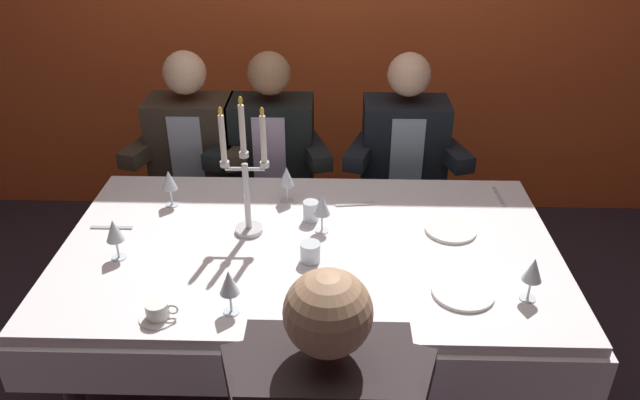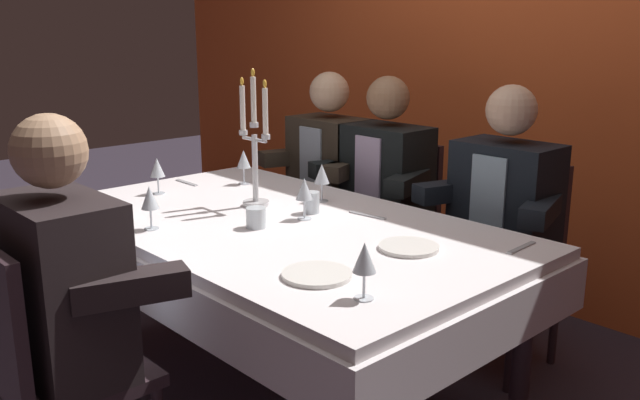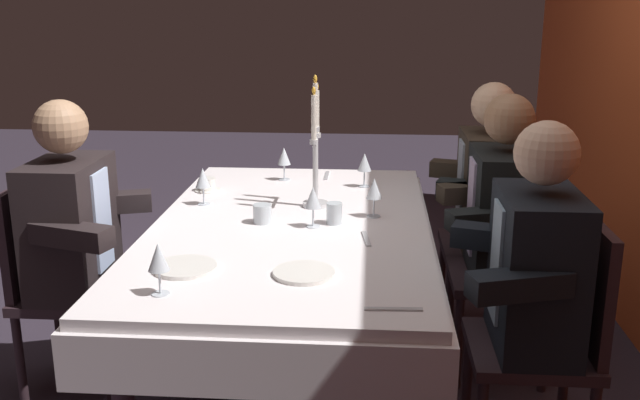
# 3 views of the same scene
# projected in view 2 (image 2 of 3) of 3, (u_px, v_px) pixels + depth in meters

# --- Properties ---
(ground_plane) EXTENTS (12.00, 12.00, 0.00)m
(ground_plane) POSITION_uv_depth(u_px,v_px,m) (281.00, 393.00, 2.79)
(ground_plane) COLOR #302834
(back_wall) EXTENTS (6.00, 0.12, 2.70)m
(back_wall) POSITION_uv_depth(u_px,v_px,m) (520.00, 49.00, 3.55)
(back_wall) COLOR #DE5726
(back_wall) RESTS_ON ground_plane
(dining_table) EXTENTS (1.94, 1.14, 0.74)m
(dining_table) POSITION_uv_depth(u_px,v_px,m) (278.00, 250.00, 2.63)
(dining_table) COLOR white
(dining_table) RESTS_ON ground_plane
(candelabra) EXTENTS (0.19, 0.11, 0.57)m
(candelabra) POSITION_uv_depth(u_px,v_px,m) (255.00, 151.00, 2.77)
(candelabra) COLOR silver
(candelabra) RESTS_ON dining_table
(dinner_plate_0) EXTENTS (0.21, 0.21, 0.01)m
(dinner_plate_0) POSITION_uv_depth(u_px,v_px,m) (317.00, 274.00, 2.03)
(dinner_plate_0) COLOR white
(dinner_plate_0) RESTS_ON dining_table
(dinner_plate_1) EXTENTS (0.20, 0.20, 0.01)m
(dinner_plate_1) POSITION_uv_depth(u_px,v_px,m) (409.00, 247.00, 2.28)
(dinner_plate_1) COLOR white
(dinner_plate_1) RESTS_ON dining_table
(wine_glass_0) EXTENTS (0.07, 0.07, 0.16)m
(wine_glass_0) POSITION_uv_depth(u_px,v_px,m) (364.00, 260.00, 1.83)
(wine_glass_0) COLOR silver
(wine_glass_0) RESTS_ON dining_table
(wine_glass_1) EXTENTS (0.07, 0.07, 0.16)m
(wine_glass_1) POSITION_uv_depth(u_px,v_px,m) (150.00, 199.00, 2.47)
(wine_glass_1) COLOR silver
(wine_glass_1) RESTS_ON dining_table
(wine_glass_2) EXTENTS (0.07, 0.07, 0.16)m
(wine_glass_2) POSITION_uv_depth(u_px,v_px,m) (244.00, 160.00, 3.19)
(wine_glass_2) COLOR silver
(wine_glass_2) RESTS_ON dining_table
(wine_glass_3) EXTENTS (0.07, 0.07, 0.16)m
(wine_glass_3) POSITION_uv_depth(u_px,v_px,m) (304.00, 190.00, 2.60)
(wine_glass_3) COLOR silver
(wine_glass_3) RESTS_ON dining_table
(wine_glass_4) EXTENTS (0.07, 0.07, 0.16)m
(wine_glass_4) POSITION_uv_depth(u_px,v_px,m) (157.00, 169.00, 3.00)
(wine_glass_4) COLOR silver
(wine_glass_4) RESTS_ON dining_table
(wine_glass_5) EXTENTS (0.07, 0.07, 0.16)m
(wine_glass_5) POSITION_uv_depth(u_px,v_px,m) (322.00, 175.00, 2.87)
(wine_glass_5) COLOR silver
(wine_glass_5) RESTS_ON dining_table
(water_tumbler_0) EXTENTS (0.08, 0.08, 0.08)m
(water_tumbler_0) POSITION_uv_depth(u_px,v_px,m) (256.00, 218.00, 2.51)
(water_tumbler_0) COLOR silver
(water_tumbler_0) RESTS_ON dining_table
(water_tumbler_1) EXTENTS (0.06, 0.06, 0.09)m
(water_tumbler_1) POSITION_uv_depth(u_px,v_px,m) (311.00, 202.00, 2.71)
(water_tumbler_1) COLOR silver
(water_tumbler_1) RESTS_ON dining_table
(coffee_cup_0) EXTENTS (0.13, 0.12, 0.06)m
(coffee_cup_0) POSITION_uv_depth(u_px,v_px,m) (113.00, 212.00, 2.63)
(coffee_cup_0) COLOR white
(coffee_cup_0) RESTS_ON dining_table
(fork_0) EXTENTS (0.03, 0.17, 0.01)m
(fork_0) POSITION_uv_depth(u_px,v_px,m) (522.00, 248.00, 2.28)
(fork_0) COLOR #B7B7BC
(fork_0) RESTS_ON dining_table
(fork_1) EXTENTS (0.17, 0.02, 0.01)m
(fork_1) POSITION_uv_depth(u_px,v_px,m) (187.00, 183.00, 3.23)
(fork_1) COLOR #B7B7BC
(fork_1) RESTS_ON dining_table
(fork_2) EXTENTS (0.17, 0.04, 0.01)m
(fork_2) POSITION_uv_depth(u_px,v_px,m) (367.00, 215.00, 2.67)
(fork_2) COLOR #B7B7BC
(fork_2) RESTS_ON dining_table
(seated_diner_0) EXTENTS (0.63, 0.48, 1.24)m
(seated_diner_0) POSITION_uv_depth(u_px,v_px,m) (330.00, 166.00, 3.64)
(seated_diner_0) COLOR #302126
(seated_diner_0) RESTS_ON ground_plane
(seated_diner_1) EXTENTS (0.63, 0.48, 1.24)m
(seated_diner_1) POSITION_uv_depth(u_px,v_px,m) (387.00, 179.00, 3.35)
(seated_diner_1) COLOR #302126
(seated_diner_1) RESTS_ON ground_plane
(seated_diner_2) EXTENTS (0.63, 0.48, 1.24)m
(seated_diner_2) POSITION_uv_depth(u_px,v_px,m) (61.00, 287.00, 1.96)
(seated_diner_2) COLOR #302126
(seated_diner_2) RESTS_ON ground_plane
(seated_diner_3) EXTENTS (0.63, 0.48, 1.24)m
(seated_diner_3) POSITION_uv_depth(u_px,v_px,m) (506.00, 204.00, 2.87)
(seated_diner_3) COLOR #302126
(seated_diner_3) RESTS_ON ground_plane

